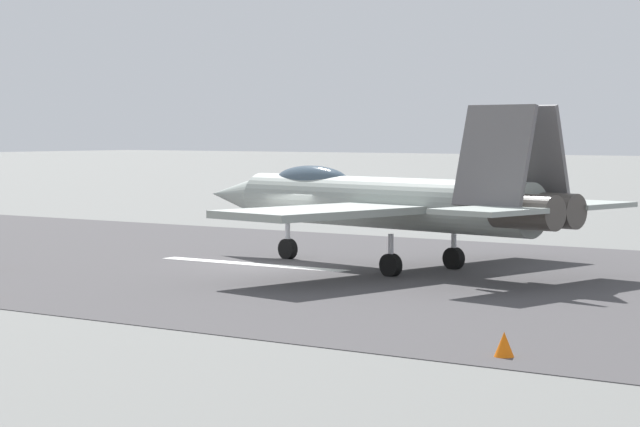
# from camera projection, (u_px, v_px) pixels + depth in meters

# --- Properties ---
(ground_plane) EXTENTS (400.00, 400.00, 0.00)m
(ground_plane) POSITION_uv_depth(u_px,v_px,m) (266.00, 266.00, 45.76)
(ground_plane) COLOR slate
(runway_strip) EXTENTS (240.00, 26.00, 0.02)m
(runway_strip) POSITION_uv_depth(u_px,v_px,m) (266.00, 265.00, 45.75)
(runway_strip) COLOR #434142
(runway_strip) RESTS_ON ground
(fighter_jet) EXTENTS (17.26, 14.92, 5.55)m
(fighter_jet) POSITION_uv_depth(u_px,v_px,m) (386.00, 201.00, 44.43)
(fighter_jet) COLOR #959E97
(fighter_jet) RESTS_ON ground
(marker_cone_near) EXTENTS (0.44, 0.44, 0.55)m
(marker_cone_near) POSITION_uv_depth(u_px,v_px,m) (504.00, 345.00, 27.18)
(marker_cone_near) COLOR orange
(marker_cone_near) RESTS_ON ground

